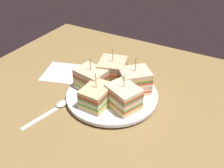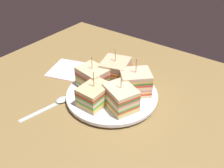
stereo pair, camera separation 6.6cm
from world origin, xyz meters
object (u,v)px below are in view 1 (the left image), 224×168
sandwich_wedge_1 (91,79)px  spoon (56,107)px  napkin (64,73)px  sandwich_wedge_4 (134,81)px  sandwich_wedge_0 (113,71)px  sandwich_wedge_2 (97,96)px  sandwich_wedge_3 (123,97)px  plate (112,95)px

sandwich_wedge_1 → spoon: (4.29, 10.41, -4.16)cm
sandwich_wedge_1 → napkin: sandwich_wedge_1 is taller
sandwich_wedge_4 → napkin: 24.54cm
sandwich_wedge_0 → spoon: (7.54, 16.47, -4.47)cm
sandwich_wedge_1 → sandwich_wedge_2: sandwich_wedge_1 is taller
sandwich_wedge_1 → sandwich_wedge_3: sandwich_wedge_1 is taller
plate → napkin: size_ratio=1.99×
plate → sandwich_wedge_2: 6.98cm
sandwich_wedge_1 → napkin: 14.63cm
sandwich_wedge_0 → sandwich_wedge_3: sandwich_wedge_0 is taller
sandwich_wedge_2 → spoon: size_ratio=0.67×
sandwich_wedge_3 → sandwich_wedge_4: size_ratio=0.93×
sandwich_wedge_2 → sandwich_wedge_3: size_ratio=0.97×
sandwich_wedge_3 → sandwich_wedge_1: bearing=9.7°
sandwich_wedge_0 → sandwich_wedge_4: (-7.53, 1.40, -0.07)cm
spoon → napkin: (9.04, -14.65, -0.15)cm
plate → sandwich_wedge_1: bearing=5.7°
plate → spoon: bearing=46.6°
sandwich_wedge_0 → sandwich_wedge_1: 6.88cm
sandwich_wedge_0 → spoon: bearing=-40.8°
sandwich_wedge_0 → sandwich_wedge_4: bearing=63.3°
sandwich_wedge_2 → sandwich_wedge_3: 6.69cm
sandwich_wedge_1 → napkin: bearing=171.4°
sandwich_wedge_1 → plate: bearing=14.7°
sandwich_wedge_3 → sandwich_wedge_4: sandwich_wedge_4 is taller
sandwich_wedge_0 → sandwich_wedge_4: sandwich_wedge_0 is taller
plate → sandwich_wedge_2: (0.97, 6.08, 3.29)cm
plate → sandwich_wedge_3: (-5.15, 3.39, 3.59)cm
sandwich_wedge_3 → sandwich_wedge_4: (0.49, -7.43, 0.21)cm
plate → spoon: plate is taller
plate → napkin: 19.81cm
sandwich_wedge_3 → sandwich_wedge_2: bearing=47.2°
sandwich_wedge_3 → napkin: (24.61, -7.02, -4.34)cm
plate → sandwich_wedge_0: (2.88, -5.45, 3.87)cm
plate → sandwich_wedge_4: (-4.66, -4.04, 3.80)cm
sandwich_wedge_2 → napkin: bearing=63.1°
sandwich_wedge_4 → plate: bearing=-2.5°
plate → sandwich_wedge_0: sandwich_wedge_0 is taller
plate → sandwich_wedge_0: 7.27cm
sandwich_wedge_2 → sandwich_wedge_4: 11.59cm
sandwich_wedge_0 → sandwich_wedge_2: 11.69cm
plate → sandwich_wedge_2: bearing=80.9°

